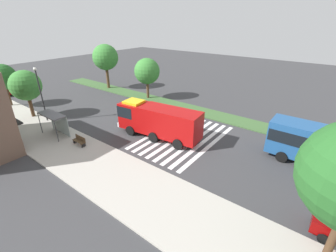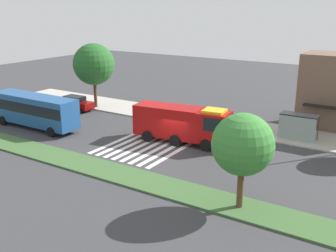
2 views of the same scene
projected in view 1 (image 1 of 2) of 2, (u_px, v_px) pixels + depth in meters
The scene contains 13 objects.
ground_plane at pixel (167, 132), 26.33m from camera, with size 120.00×120.00×0.00m, color #38383A.
sidewalk at pixel (103, 169), 19.77m from camera, with size 60.00×5.82×0.14m, color #ADA89E.
median_strip at pixel (201, 112), 31.83m from camera, with size 60.00×3.00×0.14m, color #3D6033.
crosswalk at pixel (183, 137), 25.10m from camera, with size 6.75×11.11×0.01m.
fire_truck at pixel (156, 119), 24.55m from camera, with size 9.68×3.60×3.61m.
parked_car_mid at pixel (7, 89), 39.12m from camera, with size 4.48×2.03×1.81m.
bus_stop_shelter at pixel (56, 119), 24.88m from camera, with size 3.50×1.40×2.46m.
bench_near_shelter at pixel (79, 140), 23.26m from camera, with size 1.60×0.50×0.90m.
street_lamp at pixel (40, 91), 27.32m from camera, with size 0.36×0.36×6.57m.
sidewalk_tree_center at pixel (26, 86), 28.46m from camera, with size 3.74×3.74×5.98m.
sidewalk_tree_east at pixel (3, 77), 32.20m from camera, with size 3.55×3.55×5.98m.
median_tree_far_west at pixel (147, 71), 35.33m from camera, with size 3.93×3.93×6.22m.
median_tree_west at pixel (105, 57), 40.14m from camera, with size 4.42×4.42×7.66m.
Camera 1 is at (-14.33, 18.66, 11.86)m, focal length 24.58 mm.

